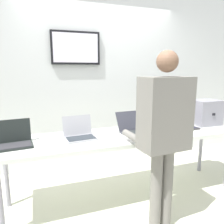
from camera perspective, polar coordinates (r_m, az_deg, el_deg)
The scene contains 10 objects.
ground at distance 2.92m, azimuth 3.48°, elevation -21.13°, with size 8.00×8.00×0.04m, color beige.
back_wall at distance 3.53m, azimuth -3.56°, elevation 8.69°, with size 8.00×0.11×2.76m.
workbench at distance 2.59m, azimuth 3.67°, elevation -6.88°, with size 2.87×0.70×0.79m.
equipment_box at distance 3.25m, azimuth 23.15°, elevation -0.07°, with size 0.36×0.29×0.34m.
laptop_station_0 at distance 2.39m, azimuth -24.08°, elevation -6.63°, with size 0.35×0.30×0.25m.
laptop_station_1 at distance 2.44m, azimuth -8.49°, elevation -5.48°, with size 0.35×0.30×0.24m.
laptop_station_2 at distance 2.64m, azimuth 5.57°, elevation -4.17°, with size 0.35×0.38×0.23m.
laptop_station_3 at distance 2.97m, azimuth 17.04°, elevation -2.88°, with size 0.39×0.38×0.23m.
person at distance 2.03m, azimuth 13.28°, elevation -3.71°, with size 0.46×0.61×1.69m.
paper_sheet at distance 2.38m, azimuth 2.49°, elevation -7.15°, with size 0.28×0.34×0.00m.
Camera 1 is at (-0.98, -2.27, 1.53)m, focal length 35.18 mm.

